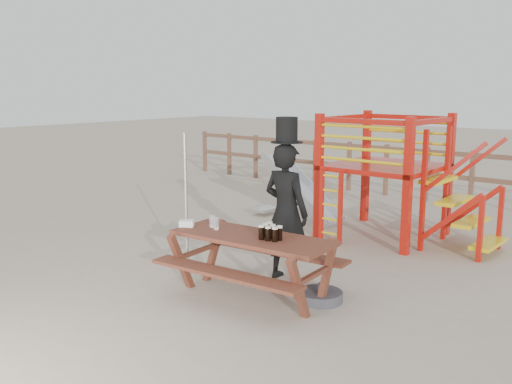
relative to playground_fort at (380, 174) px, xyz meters
name	(u,v)px	position (x,y,z in m)	size (l,w,h in m)	color
ground	(234,289)	(-0.12, -3.58, -1.07)	(60.00, 60.00, 0.00)	tan
back_fence	(449,170)	(-0.12, 3.42, -0.34)	(15.09, 0.09, 1.20)	brown
playground_fort	(380,174)	(0.00, 0.00, 0.00)	(4.71, 1.84, 2.10)	#AF150B
picnic_table	(252,258)	(0.23, -3.64, -0.58)	(2.12, 1.56, 0.78)	brown
man_with_hat	(286,209)	(0.16, -2.87, -0.10)	(0.68, 0.45, 2.16)	black
metal_pole	(186,205)	(-0.99, -3.57, -0.10)	(0.04, 0.04, 1.94)	#B2B2B7
parasol_base	(320,296)	(0.96, -3.23, -1.01)	(0.54, 0.54, 0.23)	#3D3D43
paper_bag	(187,223)	(-0.71, -3.83, -0.26)	(0.18, 0.14, 0.08)	white
stout_pints	(270,232)	(0.50, -3.62, -0.21)	(0.28, 0.26, 0.17)	black
empty_glasses	(214,223)	(-0.38, -3.67, -0.23)	(0.21, 0.13, 0.15)	silver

